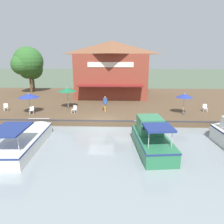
{
  "coord_description": "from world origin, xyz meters",
  "views": [
    {
      "loc": [
        18.4,
        1.76,
        6.56
      ],
      "look_at": [
        -1.0,
        1.05,
        1.3
      ],
      "focal_mm": 32.0,
      "sensor_mm": 36.0,
      "label": 1
    }
  ],
  "objects_px": {
    "cafe_chair_back_row_seat": "(205,107)",
    "patio_umbrella_mid_patio_right": "(67,90)",
    "waterfront_restaurant": "(112,69)",
    "motorboat_mid_row": "(150,137)",
    "patio_umbrella_back_row": "(29,96)",
    "person_near_entrance": "(105,102)",
    "tree_behind_restaurant": "(31,69)",
    "cafe_chair_beside_entrance": "(32,110)",
    "cafe_chair_facing_river": "(6,107)",
    "cafe_chair_under_first_umbrella": "(74,109)",
    "tree_upstream_bank": "(27,62)",
    "patio_umbrella_far_corner": "(185,96)",
    "motorboat_second_along": "(27,138)"
  },
  "relations": [
    {
      "from": "person_near_entrance",
      "to": "motorboat_second_along",
      "type": "relative_size",
      "value": 0.22
    },
    {
      "from": "patio_umbrella_far_corner",
      "to": "motorboat_second_along",
      "type": "height_order",
      "value": "patio_umbrella_far_corner"
    },
    {
      "from": "person_near_entrance",
      "to": "motorboat_mid_row",
      "type": "xyz_separation_m",
      "value": [
        8.34,
        3.95,
        -0.82
      ]
    },
    {
      "from": "patio_umbrella_far_corner",
      "to": "cafe_chair_under_first_umbrella",
      "type": "bearing_deg",
      "value": -89.78
    },
    {
      "from": "motorboat_mid_row",
      "to": "motorboat_second_along",
      "type": "bearing_deg",
      "value": -90.32
    },
    {
      "from": "cafe_chair_beside_entrance",
      "to": "cafe_chair_back_row_seat",
      "type": "distance_m",
      "value": 19.59
    },
    {
      "from": "patio_umbrella_back_row",
      "to": "person_near_entrance",
      "type": "distance_m",
      "value": 8.48
    },
    {
      "from": "waterfront_restaurant",
      "to": "cafe_chair_beside_entrance",
      "type": "height_order",
      "value": "waterfront_restaurant"
    },
    {
      "from": "cafe_chair_back_row_seat",
      "to": "patio_umbrella_far_corner",
      "type": "bearing_deg",
      "value": -67.66
    },
    {
      "from": "cafe_chair_back_row_seat",
      "to": "patio_umbrella_mid_patio_right",
      "type": "bearing_deg",
      "value": -93.92
    },
    {
      "from": "cafe_chair_back_row_seat",
      "to": "tree_behind_restaurant",
      "type": "relative_size",
      "value": 0.14
    },
    {
      "from": "patio_umbrella_far_corner",
      "to": "tree_behind_restaurant",
      "type": "distance_m",
      "value": 27.18
    },
    {
      "from": "waterfront_restaurant",
      "to": "cafe_chair_back_row_seat",
      "type": "distance_m",
      "value": 15.17
    },
    {
      "from": "patio_umbrella_mid_patio_right",
      "to": "cafe_chair_under_first_umbrella",
      "type": "xyz_separation_m",
      "value": [
        2.32,
        1.31,
        -1.79
      ]
    },
    {
      "from": "cafe_chair_under_first_umbrella",
      "to": "motorboat_mid_row",
      "type": "relative_size",
      "value": 0.13
    },
    {
      "from": "cafe_chair_facing_river",
      "to": "motorboat_second_along",
      "type": "bearing_deg",
      "value": 37.13
    },
    {
      "from": "cafe_chair_under_first_umbrella",
      "to": "cafe_chair_back_row_seat",
      "type": "relative_size",
      "value": 1.0
    },
    {
      "from": "cafe_chair_back_row_seat",
      "to": "cafe_chair_beside_entrance",
      "type": "bearing_deg",
      "value": -84.95
    },
    {
      "from": "tree_behind_restaurant",
      "to": "cafe_chair_beside_entrance",
      "type": "bearing_deg",
      "value": 22.71
    },
    {
      "from": "waterfront_restaurant",
      "to": "tree_upstream_bank",
      "type": "height_order",
      "value": "waterfront_restaurant"
    },
    {
      "from": "tree_upstream_bank",
      "to": "person_near_entrance",
      "type": "bearing_deg",
      "value": 49.33
    },
    {
      "from": "motorboat_mid_row",
      "to": "tree_upstream_bank",
      "type": "bearing_deg",
      "value": -138.51
    },
    {
      "from": "cafe_chair_beside_entrance",
      "to": "tree_behind_restaurant",
      "type": "xyz_separation_m",
      "value": [
        -14.98,
        -6.27,
        3.52
      ]
    },
    {
      "from": "patio_umbrella_back_row",
      "to": "cafe_chair_under_first_umbrella",
      "type": "height_order",
      "value": "patio_umbrella_back_row"
    },
    {
      "from": "waterfront_restaurant",
      "to": "patio_umbrella_back_row",
      "type": "relative_size",
      "value": 4.96
    },
    {
      "from": "patio_umbrella_back_row",
      "to": "tree_upstream_bank",
      "type": "xyz_separation_m",
      "value": [
        -13.28,
        -5.9,
        3.29
      ]
    },
    {
      "from": "cafe_chair_under_first_umbrella",
      "to": "cafe_chair_beside_entrance",
      "type": "bearing_deg",
      "value": -83.7
    },
    {
      "from": "cafe_chair_back_row_seat",
      "to": "motorboat_mid_row",
      "type": "distance_m",
      "value": 11.49
    },
    {
      "from": "cafe_chair_back_row_seat",
      "to": "motorboat_mid_row",
      "type": "height_order",
      "value": "motorboat_mid_row"
    },
    {
      "from": "cafe_chair_under_first_umbrella",
      "to": "tree_behind_restaurant",
      "type": "distance_m",
      "value": 18.46
    },
    {
      "from": "person_near_entrance",
      "to": "motorboat_second_along",
      "type": "xyz_separation_m",
      "value": [
        8.29,
        -5.48,
        -1.07
      ]
    },
    {
      "from": "patio_umbrella_back_row",
      "to": "cafe_chair_under_first_umbrella",
      "type": "relative_size",
      "value": 2.65
    },
    {
      "from": "patio_umbrella_back_row",
      "to": "motorboat_mid_row",
      "type": "bearing_deg",
      "value": 59.26
    },
    {
      "from": "patio_umbrella_mid_patio_right",
      "to": "person_near_entrance",
      "type": "distance_m",
      "value": 5.04
    },
    {
      "from": "cafe_chair_facing_river",
      "to": "cafe_chair_back_row_seat",
      "type": "bearing_deg",
      "value": 91.14
    },
    {
      "from": "waterfront_restaurant",
      "to": "motorboat_second_along",
      "type": "xyz_separation_m",
      "value": [
        18.15,
        -5.84,
        -4.31
      ]
    },
    {
      "from": "patio_umbrella_back_row",
      "to": "patio_umbrella_mid_patio_right",
      "type": "xyz_separation_m",
      "value": [
        -2.44,
        3.69,
        0.3
      ]
    },
    {
      "from": "patio_umbrella_far_corner",
      "to": "motorboat_mid_row",
      "type": "height_order",
      "value": "patio_umbrella_far_corner"
    },
    {
      "from": "cafe_chair_beside_entrance",
      "to": "cafe_chair_facing_river",
      "type": "bearing_deg",
      "value": -109.23
    },
    {
      "from": "patio_umbrella_back_row",
      "to": "cafe_chair_beside_entrance",
      "type": "xyz_separation_m",
      "value": [
        0.39,
        0.35,
        -1.49
      ]
    },
    {
      "from": "waterfront_restaurant",
      "to": "patio_umbrella_back_row",
      "type": "height_order",
      "value": "waterfront_restaurant"
    },
    {
      "from": "person_near_entrance",
      "to": "tree_upstream_bank",
      "type": "bearing_deg",
      "value": -130.67
    },
    {
      "from": "waterfront_restaurant",
      "to": "motorboat_mid_row",
      "type": "height_order",
      "value": "waterfront_restaurant"
    },
    {
      "from": "person_near_entrance",
      "to": "patio_umbrella_mid_patio_right",
      "type": "bearing_deg",
      "value": -106.89
    },
    {
      "from": "patio_umbrella_mid_patio_right",
      "to": "person_near_entrance",
      "type": "height_order",
      "value": "patio_umbrella_mid_patio_right"
    },
    {
      "from": "patio_umbrella_mid_patio_right",
      "to": "cafe_chair_facing_river",
      "type": "height_order",
      "value": "patio_umbrella_mid_patio_right"
    },
    {
      "from": "cafe_chair_under_first_umbrella",
      "to": "motorboat_mid_row",
      "type": "distance_m",
      "value": 10.45
    },
    {
      "from": "person_near_entrance",
      "to": "tree_behind_restaurant",
      "type": "height_order",
      "value": "tree_behind_restaurant"
    },
    {
      "from": "patio_umbrella_mid_patio_right",
      "to": "motorboat_second_along",
      "type": "xyz_separation_m",
      "value": [
        9.71,
        -0.79,
        -2.24
      ]
    },
    {
      "from": "cafe_chair_under_first_umbrella",
      "to": "cafe_chair_back_row_seat",
      "type": "xyz_separation_m",
      "value": [
        -1.21,
        14.87,
        0.0
      ]
    }
  ]
}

